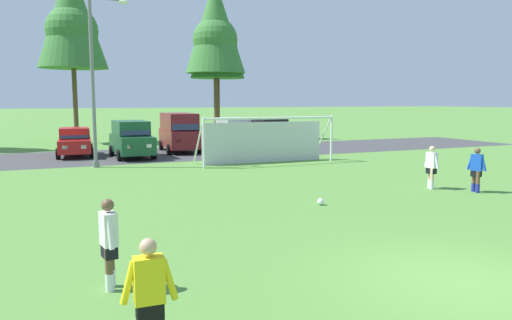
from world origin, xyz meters
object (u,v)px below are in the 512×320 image
referee (150,301)px  parked_car_slot_center_right (267,135)px  soccer_ball (321,202)px  soccer_goal (265,139)px  street_lamp (96,80)px  parked_car_slot_left (131,139)px  parked_car_slot_center (235,133)px  player_striker_near (109,244)px  player_midfield_center (476,170)px  player_defender_far (431,167)px  parked_car_slot_far_left (75,142)px  parked_car_slot_center_left (179,131)px

referee → parked_car_slot_center_right: bearing=62.1°
soccer_ball → referee: size_ratio=0.13×
soccer_goal → street_lamp: (-8.40, 1.80, 3.05)m
soccer_goal → parked_car_slot_left: 8.22m
soccer_ball → parked_car_slot_center: size_ratio=0.05×
player_striker_near → referee: bearing=-86.0°
parked_car_slot_left → street_lamp: 5.28m
player_midfield_center → soccer_goal: bearing=108.9°
soccer_goal → referee: 20.05m
parked_car_slot_center → player_midfield_center: bearing=-81.5°
soccer_goal → referee: soccer_goal is taller
player_striker_near → player_defender_far: size_ratio=1.00×
parked_car_slot_far_left → player_defender_far: bearing=-54.7°
soccer_goal → parked_car_slot_center: (0.98, 7.23, -0.18)m
parked_car_slot_center → parked_car_slot_center_right: same height
parked_car_slot_far_left → soccer_goal: bearing=-38.3°
soccer_goal → player_defender_far: 9.88m
player_striker_near → parked_car_slot_left: 20.56m
player_midfield_center → parked_car_slot_center_left: bearing=109.5°
referee → player_midfield_center: same height
referee → parked_car_slot_far_left: 24.92m
parked_car_slot_far_left → parked_car_slot_center_left: (6.48, 0.18, 0.47)m
parked_car_slot_left → parked_car_slot_center_left: parked_car_slot_center_left is taller
player_defender_far → parked_car_slot_center_left: size_ratio=0.34×
player_striker_near → parked_car_slot_center_right: (12.34, 20.21, 0.29)m
soccer_ball → player_striker_near: 8.42m
parked_car_slot_left → street_lamp: bearing=-121.5°
player_midfield_center → parked_car_slot_center_right: 16.06m
soccer_goal → parked_car_slot_far_left: soccer_goal is taller
soccer_ball → parked_car_slot_left: bearing=102.6°
referee → player_midfield_center: bearing=27.5°
parked_car_slot_center → street_lamp: bearing=-149.9°
player_midfield_center → parked_car_slot_center_right: size_ratio=0.35×
street_lamp → player_midfield_center: bearing=-46.0°
referee → parked_car_slot_center_left: (6.81, 25.10, 0.52)m
player_striker_near → parked_car_slot_center: parked_car_slot_center is taller
parked_car_slot_center_right → player_midfield_center: bearing=-86.1°
player_striker_near → parked_car_slot_far_left: 22.21m
referee → parked_car_slot_center_left: bearing=74.8°
parked_car_slot_center_right → street_lamp: bearing=-162.2°
player_striker_near → street_lamp: street_lamp is taller
soccer_goal → parked_car_slot_center_right: (2.56, 5.32, -0.18)m
referee → street_lamp: (1.19, 19.40, 3.52)m
soccer_goal → parked_car_slot_far_left: 11.81m
referee → street_lamp: 19.75m
referee → player_striker_near: 2.72m
parked_car_slot_far_left → parked_car_slot_center_right: (11.82, -2.00, 0.24)m
parked_car_slot_left → soccer_ball: bearing=-77.4°
referee → street_lamp: size_ratio=0.20×
soccer_ball → parked_car_slot_far_left: (-6.54, 17.68, 0.77)m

